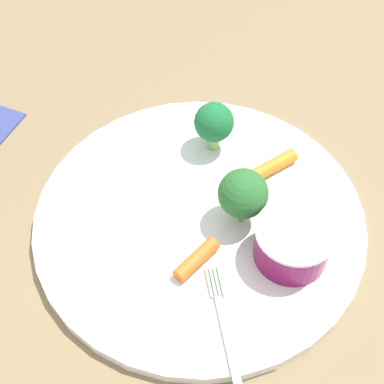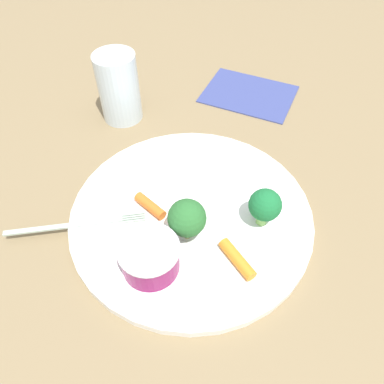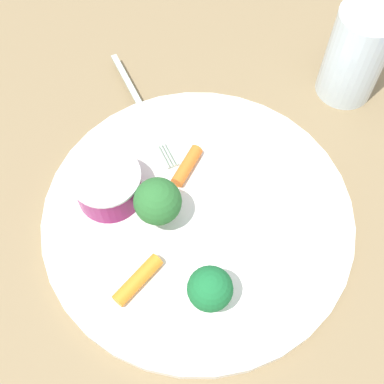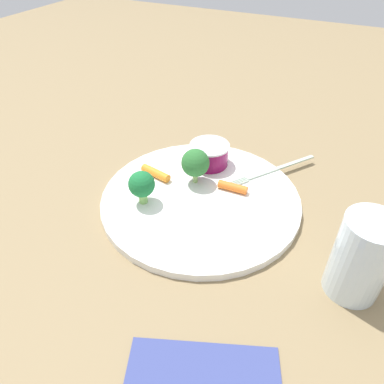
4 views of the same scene
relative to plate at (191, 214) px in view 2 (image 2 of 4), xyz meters
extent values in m
plane|color=olive|center=(0.00, 0.00, -0.01)|extent=(2.40, 2.40, 0.00)
cylinder|color=white|center=(0.00, 0.00, 0.00)|extent=(0.30, 0.30, 0.01)
cylinder|color=#780F49|center=(0.02, -0.09, 0.02)|extent=(0.06, 0.06, 0.03)
cylinder|color=silver|center=(0.02, -0.09, 0.04)|extent=(0.07, 0.07, 0.00)
cylinder|color=#92B668|center=(0.02, -0.03, 0.02)|extent=(0.01, 0.01, 0.02)
sphere|color=#2C6B30|center=(0.02, -0.03, 0.04)|extent=(0.04, 0.04, 0.04)
cylinder|color=#87C463|center=(0.07, 0.05, 0.02)|extent=(0.01, 0.01, 0.02)
sphere|color=#1C6F37|center=(0.07, 0.05, 0.04)|extent=(0.04, 0.04, 0.04)
cylinder|color=orange|center=(-0.04, -0.03, 0.01)|extent=(0.05, 0.01, 0.01)
cylinder|color=orange|center=(0.09, -0.01, 0.01)|extent=(0.05, 0.02, 0.01)
cube|color=#AFC3B1|center=(-0.09, -0.13, 0.01)|extent=(0.09, 0.12, 0.00)
cube|color=#AFC3B1|center=(-0.05, -0.06, 0.01)|extent=(0.02, 0.02, 0.00)
cube|color=#AFC3B1|center=(-0.04, -0.06, 0.01)|extent=(0.02, 0.02, 0.00)
cube|color=#AFC3B1|center=(-0.04, -0.06, 0.01)|extent=(0.02, 0.02, 0.00)
cube|color=#AFC3B1|center=(-0.04, -0.06, 0.01)|extent=(0.02, 0.02, 0.00)
cylinder|color=silver|center=(-0.23, 0.07, 0.05)|extent=(0.06, 0.06, 0.11)
cube|color=#394382|center=(-0.12, 0.26, 0.00)|extent=(0.18, 0.16, 0.00)
camera|label=1|loc=(-0.21, -0.20, 0.41)|focal=50.82mm
camera|label=2|loc=(0.20, -0.20, 0.37)|focal=34.27mm
camera|label=3|loc=(0.20, 0.10, 0.44)|focal=47.05mm
camera|label=4|loc=(-0.17, 0.39, 0.36)|focal=33.71mm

